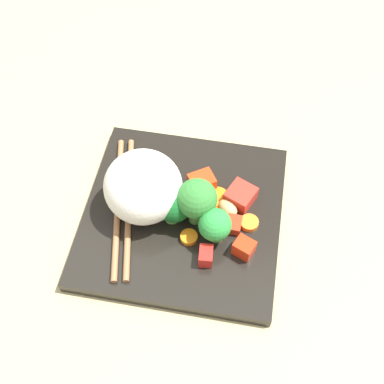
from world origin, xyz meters
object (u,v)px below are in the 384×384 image
rice_mound (143,187)px  carrot_slice_0 (217,198)px  square_plate (183,216)px  broccoli_floret_0 (174,205)px  chopstick_pair (123,205)px

rice_mound → carrot_slice_0: bearing=-162.0°
rice_mound → carrot_slice_0: 9.59cm
square_plate → broccoli_floret_0: bearing=50.7°
broccoli_floret_0 → carrot_slice_0: size_ratio=1.81×
broccoli_floret_0 → carrot_slice_0: broccoli_floret_0 is taller
rice_mound → carrot_slice_0: rice_mound is taller
square_plate → rice_mound: bearing=0.9°
carrot_slice_0 → chopstick_pair: same height
rice_mound → chopstick_pair: size_ratio=0.46×
square_plate → rice_mound: 6.73cm
rice_mound → chopstick_pair: rice_mound is taller
rice_mound → chopstick_pair: 4.59cm
chopstick_pair → square_plate: bearing=81.4°
carrot_slice_0 → square_plate: bearing=35.2°
chopstick_pair → carrot_slice_0: bearing=92.7°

